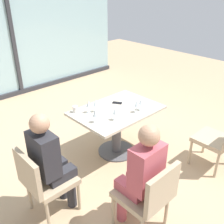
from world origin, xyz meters
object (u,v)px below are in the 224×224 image
at_px(chair_front_left, 149,194).
at_px(person_side_end, 50,160).
at_px(chair_side_end, 43,179).
at_px(coffee_cup, 75,109).
at_px(person_front_left, 141,173).
at_px(chair_front_right, 221,137).
at_px(wine_glass_1, 95,113).
at_px(dining_table_main, 117,121).
at_px(wine_glass_0, 115,111).
at_px(cell_phone_on_table, 117,103).
at_px(wine_glass_2, 89,104).
at_px(wine_glass_5, 137,104).
at_px(wine_glass_4, 96,103).
at_px(wine_glass_3, 141,101).

height_order(chair_front_left, person_side_end, person_side_end).
height_order(chair_side_end, coffee_cup, chair_side_end).
height_order(chair_front_left, person_front_left, person_front_left).
bearing_deg(chair_front_right, person_side_end, 156.12).
relative_size(chair_front_left, wine_glass_1, 4.70).
height_order(dining_table_main, wine_glass_0, wine_glass_0).
height_order(chair_side_end, cell_phone_on_table, chair_side_end).
distance_m(chair_front_left, wine_glass_0, 1.20).
relative_size(wine_glass_2, wine_glass_5, 1.00).
bearing_deg(person_side_end, wine_glass_4, 24.64).
distance_m(wine_glass_2, wine_glass_3, 0.74).
relative_size(wine_glass_3, cell_phone_on_table, 1.28).
bearing_deg(wine_glass_4, wine_glass_5, -44.92).
xyz_separation_m(person_side_end, wine_glass_5, (1.43, 0.07, 0.16)).
xyz_separation_m(dining_table_main, chair_front_right, (0.76, -1.23, -0.04)).
bearing_deg(wine_glass_1, chair_front_right, -43.34).
distance_m(person_front_left, wine_glass_5, 1.26).
height_order(wine_glass_3, cell_phone_on_table, wine_glass_3).
bearing_deg(coffee_cup, wine_glass_2, -47.50).
height_order(person_side_end, coffee_cup, person_side_end).
bearing_deg(chair_side_end, wine_glass_5, 2.64).
xyz_separation_m(dining_table_main, wine_glass_1, (-0.46, -0.08, 0.32)).
bearing_deg(wine_glass_2, chair_side_end, -153.75).
bearing_deg(chair_front_right, wine_glass_4, 126.43).
height_order(dining_table_main, wine_glass_1, wine_glass_1).
distance_m(wine_glass_3, cell_phone_on_table, 0.42).
distance_m(dining_table_main, wine_glass_3, 0.47).
height_order(wine_glass_4, coffee_cup, wine_glass_4).
relative_size(chair_front_left, wine_glass_4, 4.70).
bearing_deg(person_front_left, wine_glass_0, 60.15).
bearing_deg(chair_front_right, wine_glass_1, 136.66).
bearing_deg(dining_table_main, person_front_left, -123.96).
distance_m(chair_side_end, chair_front_right, 2.34).
bearing_deg(person_front_left, cell_phone_on_table, 54.49).
height_order(wine_glass_3, wine_glass_5, same).
bearing_deg(person_front_left, coffee_cup, 79.30).
xyz_separation_m(chair_front_right, person_side_end, (-2.05, 0.91, 0.20)).
relative_size(chair_front_right, wine_glass_5, 4.70).
bearing_deg(wine_glass_1, coffee_cup, 92.27).
bearing_deg(chair_side_end, cell_phone_on_table, 16.86).
xyz_separation_m(chair_side_end, wine_glass_2, (1.05, 0.52, 0.37)).
bearing_deg(wine_glass_0, dining_table_main, 42.19).
height_order(dining_table_main, wine_glass_3, wine_glass_3).
distance_m(chair_side_end, cell_phone_on_table, 1.64).
relative_size(wine_glass_2, wine_glass_3, 1.00).
distance_m(chair_side_end, wine_glass_2, 1.23).
bearing_deg(person_side_end, wine_glass_1, 16.27).
height_order(person_side_end, wine_glass_4, person_side_end).
distance_m(person_side_end, wine_glass_0, 1.08).
xyz_separation_m(person_front_left, wine_glass_3, (0.99, 0.87, 0.16)).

